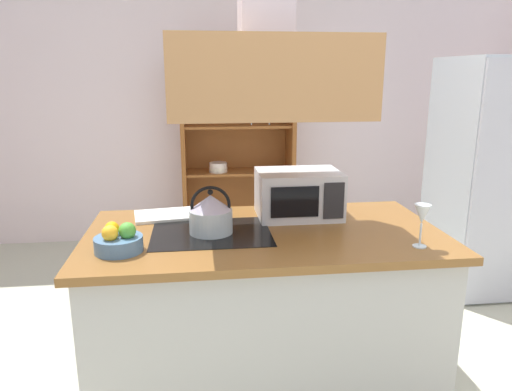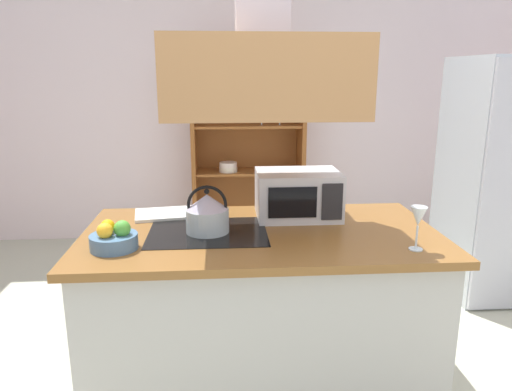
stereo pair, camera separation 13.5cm
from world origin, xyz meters
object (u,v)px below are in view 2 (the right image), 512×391
Objects in this scene: microwave at (298,194)px; refrigerator at (512,179)px; cutting_board at (166,214)px; fruit_bowl at (114,238)px; kettle at (207,213)px; dish_cabinet at (247,163)px; wine_glass_on_counter at (418,218)px.

refrigerator is at bearing 25.00° from microwave.
fruit_bowl is (-0.18, -0.53, 0.04)m from cutting_board.
microwave reaches higher than kettle.
kettle is at bearing -154.22° from microwave.
wine_glass_on_counter is (0.62, -2.72, 0.24)m from dish_cabinet.
microwave is at bearing 25.83° from fruit_bowl.
fruit_bowl is at bearing -154.17° from microwave.
dish_cabinet reaches higher than refrigerator.
fruit_bowl is at bearing -154.72° from refrigerator.
microwave is 0.73m from wine_glass_on_counter.
dish_cabinet is 2.17m from cutting_board.
wine_glass_on_counter is (1.21, -0.64, 0.14)m from cutting_board.
refrigerator reaches higher than cutting_board.
microwave is 1.03m from fruit_bowl.
wine_glass_on_counter is (0.46, -0.56, 0.02)m from microwave.
wine_glass_on_counter is at bearing -27.83° from cutting_board.
microwave reaches higher than fruit_bowl.
refrigerator is at bearing 25.28° from fruit_bowl.
dish_cabinet reaches higher than kettle.
cutting_board is (-0.25, 0.32, -0.09)m from kettle.
refrigerator is 2.65m from cutting_board.
cutting_board is 0.56m from fruit_bowl.
cutting_board is (-2.54, -0.76, 0.00)m from refrigerator.
microwave is at bearing 25.78° from kettle.
microwave is (0.50, 0.24, 0.03)m from kettle.
refrigerator is 3.01m from fruit_bowl.
dish_cabinet is 5.38× the size of cutting_board.
dish_cabinet is 8.36× the size of fruit_bowl.
cutting_board is at bearing -105.68° from dish_cabinet.
kettle is (-2.29, -1.08, 0.10)m from refrigerator.
cutting_board is at bearing 152.17° from wine_glass_on_counter.
kettle is (-0.34, -2.40, 0.20)m from dish_cabinet.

